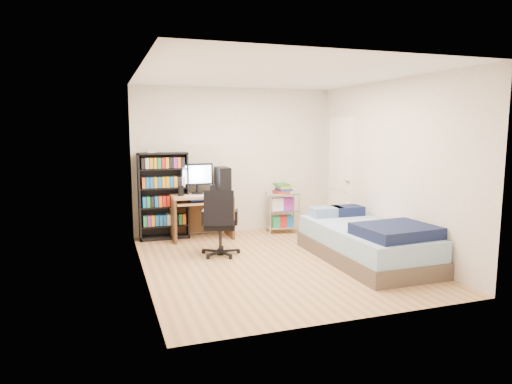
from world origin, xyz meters
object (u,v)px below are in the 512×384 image
object	(u,v)px
media_shelf	(163,195)
office_chair	(220,235)
computer_desk	(207,198)
bed	(366,242)

from	to	relation	value
media_shelf	office_chair	bearing A→B (deg)	-64.05
computer_desk	bed	size ratio (longest dim) A/B	0.57
bed	computer_desk	bearing A→B (deg)	130.85
media_shelf	bed	xyz separation A→B (m)	(2.46, -2.18, -0.46)
computer_desk	bed	bearing A→B (deg)	-49.15
office_chair	media_shelf	bearing A→B (deg)	134.54
bed	media_shelf	bearing A→B (deg)	138.41
office_chair	bed	bearing A→B (deg)	-7.62
media_shelf	office_chair	xyz separation A→B (m)	(0.62, -1.28, -0.42)
computer_desk	bed	xyz separation A→B (m)	(1.77, -2.05, -0.40)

